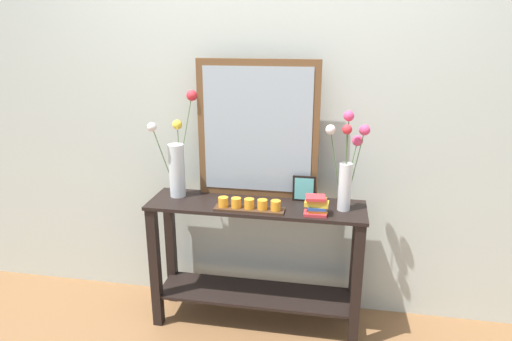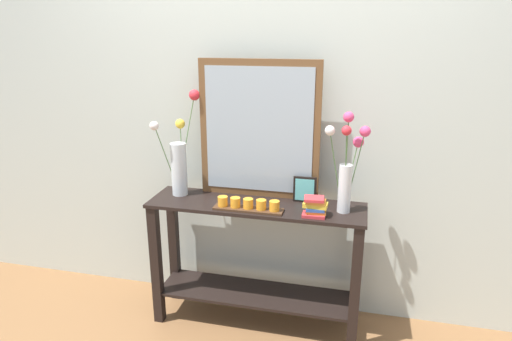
% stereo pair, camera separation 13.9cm
% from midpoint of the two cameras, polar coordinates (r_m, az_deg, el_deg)
% --- Properties ---
extents(ground_plane, '(7.00, 6.00, 0.02)m').
position_cam_midpoint_polar(ground_plane, '(2.97, -1.41, -18.72)').
color(ground_plane, brown).
extents(wall_back, '(6.40, 0.08, 2.70)m').
position_cam_midpoint_polar(wall_back, '(2.72, -0.37, 9.09)').
color(wall_back, beige).
rests_on(wall_back, ground).
extents(console_table, '(1.25, 0.34, 0.79)m').
position_cam_midpoint_polar(console_table, '(2.72, -1.49, -10.50)').
color(console_table, black).
rests_on(console_table, ground).
extents(mirror_leaning, '(0.71, 0.03, 0.81)m').
position_cam_midpoint_polar(mirror_leaning, '(2.60, -1.33, 5.16)').
color(mirror_leaning, brown).
rests_on(mirror_leaning, console_table).
extents(tall_vase_left, '(0.25, 0.22, 0.63)m').
position_cam_midpoint_polar(tall_vase_left, '(2.70, -11.49, 1.24)').
color(tall_vase_left, silver).
rests_on(tall_vase_left, console_table).
extents(vase_right, '(0.23, 0.17, 0.56)m').
position_cam_midpoint_polar(vase_right, '(2.46, 9.96, 0.64)').
color(vase_right, silver).
rests_on(vase_right, console_table).
extents(candle_tray, '(0.39, 0.09, 0.07)m').
position_cam_midpoint_polar(candle_tray, '(2.49, -2.48, -4.49)').
color(candle_tray, '#472D1C').
rests_on(candle_tray, console_table).
extents(picture_frame_small, '(0.13, 0.01, 0.15)m').
position_cam_midpoint_polar(picture_frame_small, '(2.61, 4.63, -2.33)').
color(picture_frame_small, black).
rests_on(picture_frame_small, console_table).
extents(book_stack, '(0.13, 0.10, 0.11)m').
position_cam_midpoint_polar(book_stack, '(2.43, 6.08, -4.47)').
color(book_stack, '#C63338').
rests_on(book_stack, console_table).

